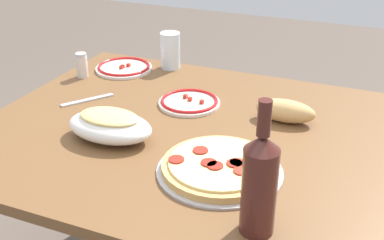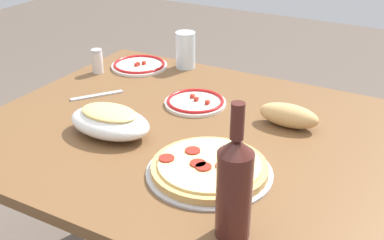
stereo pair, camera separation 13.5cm
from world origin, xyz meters
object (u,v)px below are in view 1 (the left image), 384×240
at_px(water_glass, 170,51).
at_px(baked_pasta_dish, 110,125).
at_px(dining_table, 192,167).
at_px(side_plate_near, 124,68).
at_px(wine_bottle, 260,182).
at_px(side_plate_far, 189,102).
at_px(pepperoni_pizza, 220,167).
at_px(spice_shaker, 82,65).
at_px(bread_loaf, 285,111).

bearing_deg(water_glass, baked_pasta_dish, -81.95).
relative_size(dining_table, baked_pasta_dish, 4.90).
distance_m(dining_table, side_plate_near, 0.54).
relative_size(wine_bottle, side_plate_near, 1.40).
bearing_deg(baked_pasta_dish, side_plate_near, 115.88).
height_order(baked_pasta_dish, wine_bottle, wine_bottle).
xyz_separation_m(wine_bottle, side_plate_near, (-0.69, 0.68, -0.11)).
distance_m(side_plate_near, side_plate_far, 0.38).
xyz_separation_m(dining_table, baked_pasta_dish, (-0.18, -0.13, 0.16)).
bearing_deg(wine_bottle, water_glass, 125.43).
xyz_separation_m(pepperoni_pizza, spice_shaker, (-0.65, 0.39, 0.03)).
bearing_deg(bread_loaf, side_plate_far, -179.69).
relative_size(dining_table, side_plate_near, 5.76).
bearing_deg(pepperoni_pizza, baked_pasta_dish, 172.15).
bearing_deg(side_plate_near, spice_shaker, -130.47).
relative_size(pepperoni_pizza, side_plate_far, 1.59).
bearing_deg(water_glass, dining_table, -58.13).
xyz_separation_m(pepperoni_pizza, water_glass, (-0.41, 0.60, 0.05)).
relative_size(side_plate_near, bread_loaf, 1.19).
bearing_deg(water_glass, pepperoni_pizza, -55.69).
distance_m(side_plate_far, spice_shaker, 0.44).
xyz_separation_m(dining_table, water_glass, (-0.26, 0.42, 0.19)).
height_order(dining_table, side_plate_near, side_plate_near).
bearing_deg(bread_loaf, wine_bottle, -83.28).
relative_size(bread_loaf, spice_shaker, 1.98).
distance_m(wine_bottle, bread_loaf, 0.51).
distance_m(pepperoni_pizza, water_glass, 0.72).
bearing_deg(side_plate_near, baked_pasta_dish, -64.12).
height_order(side_plate_far, spice_shaker, spice_shaker).
height_order(side_plate_far, bread_loaf, bread_loaf).
distance_m(side_plate_far, bread_loaf, 0.30).
bearing_deg(spice_shaker, pepperoni_pizza, -31.14).
bearing_deg(baked_pasta_dish, water_glass, 98.05).
bearing_deg(wine_bottle, dining_table, 129.35).
bearing_deg(dining_table, side_plate_near, 140.68).
bearing_deg(pepperoni_pizza, side_plate_near, 137.35).
xyz_separation_m(wine_bottle, spice_shaker, (-0.79, 0.57, -0.07)).
bearing_deg(side_plate_far, side_plate_near, 151.27).
relative_size(pepperoni_pizza, side_plate_near, 1.48).
relative_size(baked_pasta_dish, wine_bottle, 0.84).
height_order(dining_table, pepperoni_pizza, pepperoni_pizza).
bearing_deg(bread_loaf, dining_table, -146.13).
bearing_deg(spice_shaker, dining_table, -23.33).
relative_size(water_glass, bread_loaf, 0.77).
height_order(baked_pasta_dish, spice_shaker, spice_shaker).
bearing_deg(side_plate_far, pepperoni_pizza, -56.33).
xyz_separation_m(baked_pasta_dish, wine_bottle, (0.47, -0.22, 0.07)).
bearing_deg(spice_shaker, water_glass, 39.12).
bearing_deg(baked_pasta_dish, wine_bottle, -24.87).
xyz_separation_m(baked_pasta_dish, side_plate_near, (-0.23, 0.47, -0.03)).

